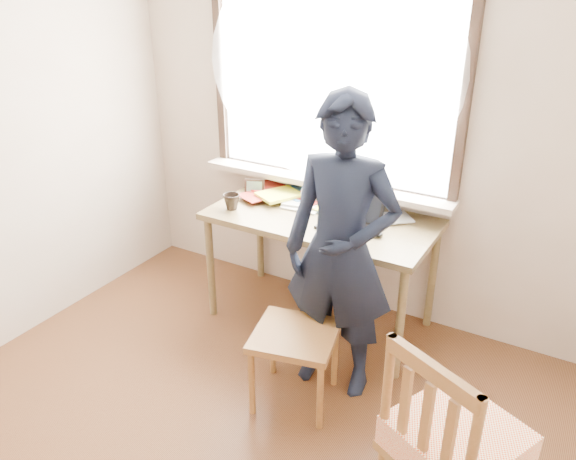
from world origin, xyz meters
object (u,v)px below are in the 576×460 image
Objects in this scene: desk at (321,228)px; mug_dark at (232,202)px; mug_white at (310,196)px; laptop at (353,217)px; side_chair at (453,445)px; work_chair at (295,343)px; person at (341,251)px.

desk is 13.07× the size of mug_dark.
laptop is at bearing -26.14° from mug_white.
side_chair is (1.23, -1.24, -0.18)m from desk.
desk is 2.79× the size of work_chair.
person is at bearing 139.66° from side_chair.
person is at bearing -53.63° from desk.
person is (0.38, -0.52, 0.16)m from desk.
mug_white is at bearing 153.86° from laptop.
laptop reaches higher than work_chair.
desk is 1.45× the size of side_chair.
laptop is 0.90m from work_chair.
desk is 0.28m from mug_white.
mug_dark is (-0.41, -0.36, 0.00)m from mug_white.
side_chair is at bearing -45.20° from desk.
person reaches higher than mug_dark.
mug_dark is at bearing -168.96° from laptop.
work_chair is at bearing 155.53° from side_chair.
person is (-0.85, 0.72, 0.33)m from side_chair.
desk reaches higher than work_chair.
mug_dark is at bearing 154.72° from person.
mug_dark is 0.07× the size of person.
laptop is 0.36× the size of side_chair.
desk is 3.98× the size of laptop.
desk is 0.63m from mug_dark.
desk is 0.27m from laptop.
desk is at bearing 134.80° from side_chair.
mug_white reaches higher than desk.
mug_white is at bearing 122.54° from person.
mug_white is at bearing 41.51° from mug_dark.
mug_white is 0.89m from person.
person reaches higher than work_chair.
work_chair is at bearing -121.95° from person.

